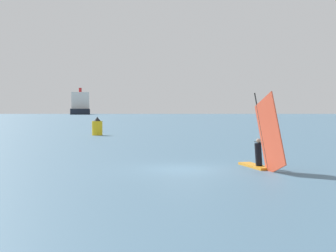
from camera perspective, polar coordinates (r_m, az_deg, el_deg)
ground_plane at (r=20.01m, az=2.33°, el=-5.89°), size 4000.00×4000.00×0.00m
windsurfer at (r=20.38m, az=12.71°, el=-2.90°), size 1.49×4.11×3.87m
cargo_ship at (r=685.39m, az=-11.65°, el=2.22°), size 65.54×196.66×38.02m
channel_buoy at (r=50.54m, az=-9.58°, el=-0.13°), size 1.23×1.23×2.19m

